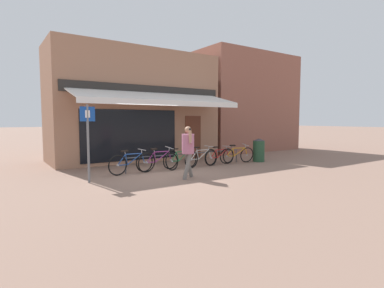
{
  "coord_description": "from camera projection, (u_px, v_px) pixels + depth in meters",
  "views": [
    {
      "loc": [
        -5.03,
        -9.38,
        1.91
      ],
      "look_at": [
        0.94,
        -0.59,
        1.05
      ],
      "focal_mm": 28.0,
      "sensor_mm": 36.0,
      "label": 1
    }
  ],
  "objects": [
    {
      "name": "pedestrian_adult",
      "position": [
        188.0,
        147.0,
        9.73
      ],
      "size": [
        0.59,
        0.7,
        1.72
      ],
      "rotation": [
        0.0,
        0.0,
        3.23
      ],
      "color": "slate",
      "rests_on": "ground_plane"
    },
    {
      "name": "bike_rack_rail",
      "position": [
        188.0,
        155.0,
        12.08
      ],
      "size": [
        5.39,
        0.04,
        0.57
      ],
      "color": "#47494F",
      "rests_on": "ground_plane"
    },
    {
      "name": "bicycle_silver",
      "position": [
        201.0,
        158.0,
        12.12
      ],
      "size": [
        1.78,
        0.52,
        0.84
      ],
      "rotation": [
        0.03,
        0.0,
        0.15
      ],
      "color": "black",
      "rests_on": "ground_plane"
    },
    {
      "name": "parking_sign",
      "position": [
        88.0,
        135.0,
        8.97
      ],
      "size": [
        0.44,
        0.07,
        2.36
      ],
      "color": "slate",
      "rests_on": "ground_plane"
    },
    {
      "name": "bicycle_red",
      "position": [
        220.0,
        156.0,
        12.78
      ],
      "size": [
        1.67,
        0.52,
        0.79
      ],
      "rotation": [
        -0.03,
        0.0,
        0.08
      ],
      "color": "black",
      "rests_on": "ground_plane"
    },
    {
      "name": "shop_front",
      "position": [
        136.0,
        106.0,
        14.59
      ],
      "size": [
        7.92,
        4.92,
        5.17
      ],
      "color": "#9E7056",
      "rests_on": "ground_plane"
    },
    {
      "name": "bicycle_orange",
      "position": [
        237.0,
        155.0,
        13.18
      ],
      "size": [
        1.74,
        0.59,
        0.85
      ],
      "rotation": [
        0.13,
        0.0,
        -0.16
      ],
      "color": "black",
      "rests_on": "ground_plane"
    },
    {
      "name": "bicycle_green",
      "position": [
        181.0,
        159.0,
        11.75
      ],
      "size": [
        1.77,
        0.76,
        0.84
      ],
      "rotation": [
        -0.15,
        0.0,
        0.28
      ],
      "color": "black",
      "rests_on": "ground_plane"
    },
    {
      "name": "bicycle_blue",
      "position": [
        131.0,
        163.0,
        10.58
      ],
      "size": [
        1.78,
        0.52,
        0.86
      ],
      "rotation": [
        0.03,
        0.0,
        0.13
      ],
      "color": "black",
      "rests_on": "ground_plane"
    },
    {
      "name": "bicycle_purple",
      "position": [
        159.0,
        160.0,
        11.18
      ],
      "size": [
        1.85,
        0.52,
        0.9
      ],
      "rotation": [
        0.14,
        0.0,
        0.15
      ],
      "color": "black",
      "rests_on": "ground_plane"
    },
    {
      "name": "neighbour_building",
      "position": [
        241.0,
        103.0,
        19.16
      ],
      "size": [
        6.59,
        4.0,
        5.94
      ],
      "color": "#8E5647",
      "rests_on": "ground_plane"
    },
    {
      "name": "litter_bin",
      "position": [
        259.0,
        150.0,
        13.7
      ],
      "size": [
        0.54,
        0.54,
        1.06
      ],
      "color": "#23472D",
      "rests_on": "ground_plane"
    },
    {
      "name": "ground_plane",
      "position": [
        161.0,
        173.0,
        10.71
      ],
      "size": [
        160.0,
        160.0,
        0.0
      ],
      "primitive_type": "plane",
      "color": "#846656"
    }
  ]
}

